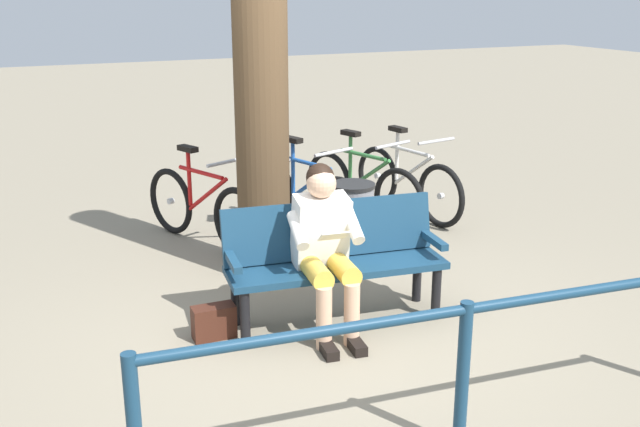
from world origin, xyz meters
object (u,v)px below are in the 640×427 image
at_px(bicycle_green, 203,208).
at_px(bicycle_black, 407,183).
at_px(handbag, 214,322).
at_px(tree_trunk, 261,94).
at_px(person_reading, 325,242).
at_px(litter_bin, 352,227).
at_px(bicycle_silver, 305,197).
at_px(bicycle_purple, 264,204).
at_px(bicycle_red, 362,188).
at_px(bench, 334,253).

bearing_deg(bicycle_green, bicycle_black, 68.23).
bearing_deg(handbag, tree_trunk, -127.10).
bearing_deg(person_reading, litter_bin, -118.96).
distance_m(person_reading, bicycle_silver, 2.25).
relative_size(litter_bin, bicycle_silver, 0.48).
bearing_deg(person_reading, tree_trunk, -81.47).
xyz_separation_m(bicycle_purple, bicycle_green, (0.58, -0.09, 0.00)).
xyz_separation_m(tree_trunk, bicycle_purple, (-0.31, -0.87, -1.19)).
height_order(tree_trunk, bicycle_red, tree_trunk).
xyz_separation_m(litter_bin, bicycle_silver, (-0.04, -1.13, -0.03)).
bearing_deg(bicycle_red, litter_bin, -49.30).
height_order(bench, tree_trunk, tree_trunk).
bearing_deg(tree_trunk, bicycle_black, -153.50).
xyz_separation_m(person_reading, bicycle_black, (-1.95, -2.15, -0.31)).
distance_m(litter_bin, bicycle_silver, 1.13).
distance_m(bicycle_purple, bicycle_green, 0.59).
distance_m(bicycle_red, bicycle_silver, 0.68).
bearing_deg(bicycle_silver, bicycle_green, -109.65).
distance_m(person_reading, bicycle_purple, 2.07).
bearing_deg(person_reading, bicycle_silver, -102.56).
bearing_deg(bicycle_purple, person_reading, 11.19).
relative_size(bicycle_red, bicycle_green, 1.02).
relative_size(person_reading, bicycle_green, 0.76).
distance_m(handbag, tree_trunk, 1.88).
bearing_deg(bicycle_silver, litter_bin, -20.70).
bearing_deg(tree_trunk, litter_bin, 165.07).
xyz_separation_m(bench, bicycle_silver, (-0.61, -1.95, -0.15)).
height_order(bicycle_red, bicycle_green, same).
height_order(bicycle_black, bicycle_silver, same).
distance_m(bench, bicycle_purple, 1.89).
distance_m(handbag, bicycle_silver, 2.46).
bearing_deg(bicycle_red, tree_trunk, -73.63).
relative_size(tree_trunk, bicycle_red, 1.92).
xyz_separation_m(bicycle_silver, bicycle_purple, (0.46, 0.07, 0.00)).
xyz_separation_m(handbag, bicycle_black, (-2.73, -1.97, 0.24)).
bearing_deg(bench, tree_trunk, -73.54).
relative_size(handbag, bicycle_black, 0.18).
bearing_deg(person_reading, bicycle_green, -74.91).
xyz_separation_m(person_reading, bicycle_red, (-1.42, -2.17, -0.31)).
relative_size(person_reading, bicycle_red, 0.74).
bearing_deg(bench, person_reading, 54.21).
relative_size(person_reading, tree_trunk, 0.39).
xyz_separation_m(litter_bin, bicycle_red, (-0.72, -1.20, -0.03)).
height_order(bicycle_red, bicycle_purple, same).
relative_size(litter_bin, bicycle_black, 0.47).
distance_m(bench, bicycle_silver, 2.05).
bearing_deg(bicycle_silver, bench, -35.72).
xyz_separation_m(bicycle_black, bicycle_silver, (1.21, 0.05, 0.00)).
bearing_deg(tree_trunk, bicycle_purple, -109.82).
distance_m(litter_bin, bicycle_purple, 1.14).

